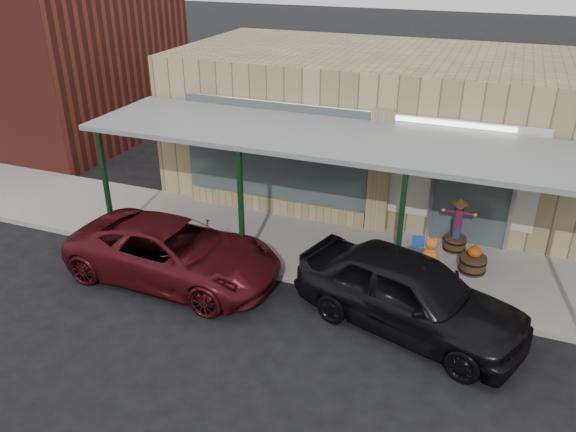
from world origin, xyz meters
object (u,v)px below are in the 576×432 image
at_px(barrel_scarecrow, 456,233).
at_px(barrel_pumpkin, 473,262).
at_px(parked_sedan, 410,293).
at_px(car_maroon, 174,252).
at_px(handicap_sign, 417,255).

height_order(barrel_scarecrow, barrel_pumpkin, barrel_scarecrow).
relative_size(parked_sedan, car_maroon, 1.02).
xyz_separation_m(barrel_scarecrow, car_maroon, (-5.88, -3.43, 0.07)).
xyz_separation_m(handicap_sign, parked_sedan, (0.09, -1.27, -0.17)).
xyz_separation_m(barrel_scarecrow, barrel_pumpkin, (0.50, -0.91, -0.22)).
bearing_deg(car_maroon, handicap_sign, -73.25).
relative_size(barrel_scarecrow, car_maroon, 0.28).
bearing_deg(barrel_pumpkin, parked_sedan, -114.00).
bearing_deg(barrel_pumpkin, handicap_sign, -135.76).
relative_size(handicap_sign, parked_sedan, 0.25).
distance_m(barrel_pumpkin, parked_sedan, 2.65).
bearing_deg(parked_sedan, barrel_pumpkin, -6.86).
xyz_separation_m(barrel_scarecrow, parked_sedan, (-0.56, -3.30, 0.18)).
bearing_deg(car_maroon, barrel_pumpkin, -66.62).
relative_size(barrel_pumpkin, parked_sedan, 0.15).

